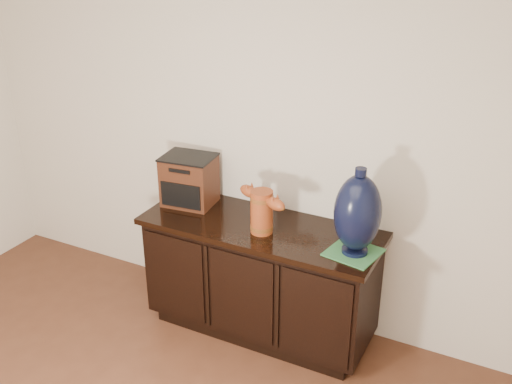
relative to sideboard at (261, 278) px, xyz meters
The scene contains 6 objects.
sideboard is the anchor object (origin of this frame).
terracotta_vessel 0.52m from the sideboard, 59.95° to the right, with size 0.36×0.20×0.26m.
tv_radio 0.76m from the sideboard, behind, with size 0.35×0.29×0.32m.
green_mat 0.71m from the sideboard, ahead, with size 0.27×0.27×0.01m, color #33713C.
lamp_base 0.86m from the sideboard, ahead, with size 0.30×0.30×0.50m.
spray_can 0.47m from the sideboard, 131.77° to the left, with size 0.06×0.06×0.18m.
Camera 1 is at (1.40, -0.61, 2.43)m, focal length 42.00 mm.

